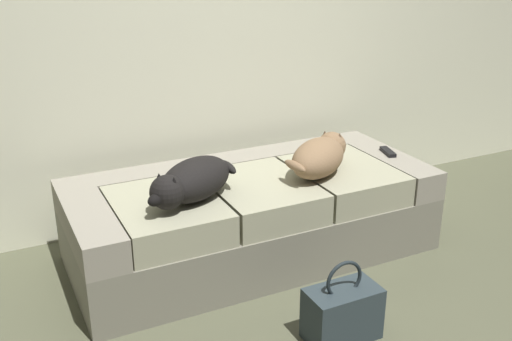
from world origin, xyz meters
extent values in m
cube|color=slate|center=(0.00, 1.12, 0.15)|extent=(1.93, 0.85, 0.30)
cube|color=gray|center=(-0.87, 1.12, 0.38)|extent=(0.20, 0.85, 0.16)
cube|color=gray|center=(0.87, 1.12, 0.38)|extent=(0.20, 0.85, 0.16)
cube|color=gray|center=(0.00, 1.45, 0.38)|extent=(1.53, 0.20, 0.16)
cube|color=gray|center=(-0.51, 1.02, 0.38)|extent=(0.50, 0.63, 0.16)
cube|color=gray|center=(0.00, 1.02, 0.38)|extent=(0.50, 0.63, 0.16)
cube|color=gray|center=(0.51, 1.02, 0.38)|extent=(0.50, 0.63, 0.16)
ellipsoid|color=black|center=(-0.36, 0.99, 0.56)|extent=(0.50, 0.43, 0.20)
sphere|color=black|center=(-0.54, 0.88, 0.56)|extent=(0.16, 0.16, 0.16)
ellipsoid|color=black|center=(-0.60, 0.85, 0.55)|extent=(0.11, 0.10, 0.06)
cone|color=black|center=(-0.52, 0.84, 0.62)|extent=(0.04, 0.04, 0.05)
cone|color=black|center=(-0.56, 0.92, 0.62)|extent=(0.04, 0.04, 0.05)
ellipsoid|color=black|center=(-0.17, 1.04, 0.57)|extent=(0.05, 0.17, 0.05)
ellipsoid|color=#7F6245|center=(0.32, 0.99, 0.55)|extent=(0.48, 0.45, 0.19)
sphere|color=#7F6245|center=(0.48, 1.10, 0.56)|extent=(0.16, 0.16, 0.16)
ellipsoid|color=#4C3A29|center=(0.54, 1.15, 0.55)|extent=(0.11, 0.10, 0.06)
cone|color=#4C3A29|center=(0.46, 1.14, 0.62)|extent=(0.04, 0.04, 0.05)
cone|color=#4C3A29|center=(0.51, 1.07, 0.62)|extent=(0.04, 0.04, 0.05)
ellipsoid|color=#7F6245|center=(0.14, 0.91, 0.56)|extent=(0.06, 0.17, 0.05)
cube|color=black|center=(0.87, 1.09, 0.47)|extent=(0.08, 0.16, 0.02)
cube|color=#29353A|center=(0.02, 0.27, 0.12)|extent=(0.32, 0.18, 0.24)
torus|color=#1D2528|center=(0.02, 0.27, 0.29)|extent=(0.18, 0.02, 0.18)
camera|label=1|loc=(-1.27, -1.50, 1.62)|focal=41.59mm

